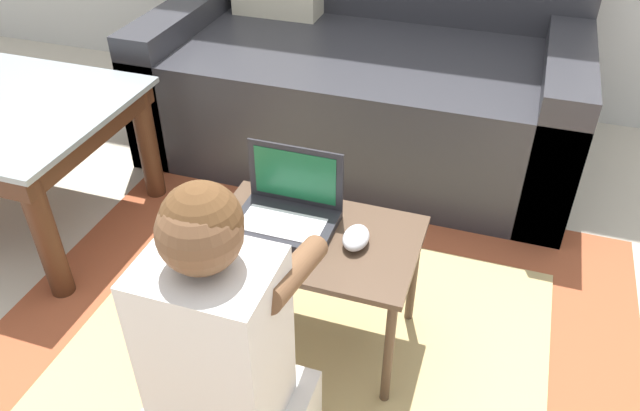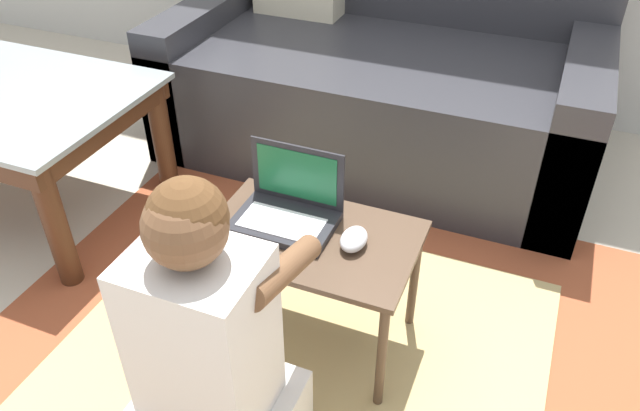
# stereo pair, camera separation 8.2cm
# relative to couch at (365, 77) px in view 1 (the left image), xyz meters

# --- Properties ---
(ground_plane) EXTENTS (16.00, 16.00, 0.00)m
(ground_plane) POSITION_rel_couch_xyz_m (0.17, -1.14, -0.28)
(ground_plane) COLOR beige
(area_rug) EXTENTS (1.77, 1.88, 0.01)m
(area_rug) POSITION_rel_couch_xyz_m (0.16, -1.33, -0.28)
(area_rug) COLOR #9E4C2D
(area_rug) RESTS_ON ground_plane
(couch) EXTENTS (1.62, 0.93, 0.80)m
(couch) POSITION_rel_couch_xyz_m (0.00, 0.00, 0.00)
(couch) COLOR #2D2D33
(couch) RESTS_ON ground_plane
(laptop_desk) EXTENTS (0.53, 0.34, 0.37)m
(laptop_desk) POSITION_rel_couch_xyz_m (0.16, -1.12, 0.04)
(laptop_desk) COLOR #4C3828
(laptop_desk) RESTS_ON ground_plane
(laptop) EXTENTS (0.25, 0.18, 0.19)m
(laptop) POSITION_rel_couch_xyz_m (0.08, -1.09, 0.12)
(laptop) COLOR #232328
(laptop) RESTS_ON laptop_desk
(computer_mouse) EXTENTS (0.06, 0.09, 0.04)m
(computer_mouse) POSITION_rel_couch_xyz_m (0.28, -1.12, 0.10)
(computer_mouse) COLOR silver
(computer_mouse) RESTS_ON laptop_desk
(person_seated) EXTENTS (0.34, 0.43, 0.77)m
(person_seated) POSITION_rel_couch_xyz_m (0.11, -1.53, 0.04)
(person_seated) COLOR silver
(person_seated) RESTS_ON ground_plane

